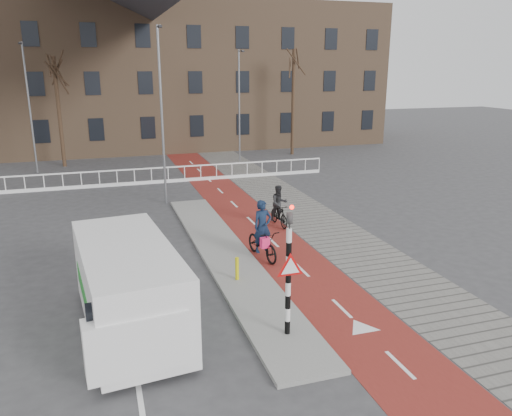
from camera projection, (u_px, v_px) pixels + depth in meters
name	position (u px, v px, depth m)	size (l,w,h in m)	color
ground	(282.00, 301.00, 15.06)	(120.00, 120.00, 0.00)	#38383A
bike_lane	(239.00, 209.00, 24.66)	(2.50, 60.00, 0.01)	maroon
sidewalk	(292.00, 205.00, 25.48)	(3.00, 60.00, 0.01)	slate
curb_island	(226.00, 256.00, 18.51)	(1.80, 16.00, 0.12)	gray
traffic_signal	(289.00, 267.00, 12.49)	(0.80, 0.80, 3.68)	black
bollard	(237.00, 268.00, 16.20)	(0.12, 0.12, 0.76)	#D0C50B
cyclist_near	(262.00, 239.00, 18.24)	(1.08, 2.23, 2.19)	black
cyclist_far	(279.00, 209.00, 21.92)	(0.81, 1.72, 1.83)	black
van	(129.00, 287.00, 13.10)	(2.79, 5.76, 2.39)	white
railing	(100.00, 182.00, 29.10)	(28.00, 0.10, 0.99)	silver
townhouse_row	(114.00, 54.00, 41.37)	(46.00, 10.00, 15.90)	#7F6047
tree_mid	(59.00, 113.00, 34.26)	(0.26, 0.26, 7.48)	#322216
tree_right	(293.00, 103.00, 38.99)	(0.25, 0.25, 8.09)	#322216
streetlight_near	(162.00, 118.00, 24.65)	(0.12, 0.12, 8.71)	slate
streetlight_left	(30.00, 110.00, 31.90)	(0.12, 0.12, 8.29)	slate
streetlight_right	(239.00, 107.00, 35.99)	(0.12, 0.12, 7.95)	slate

